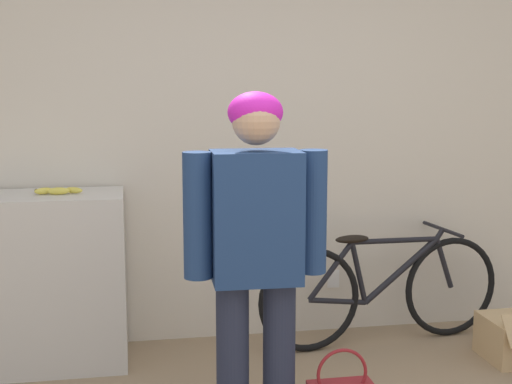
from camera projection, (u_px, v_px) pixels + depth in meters
name	position (u px, v px, depth m)	size (l,w,h in m)	color
wall_back	(251.00, 137.00, 4.54)	(8.00, 0.07, 2.60)	beige
side_shelf	(30.00, 281.00, 4.12)	(1.09, 0.51, 1.01)	beige
person	(256.00, 242.00, 3.14)	(0.64, 0.26, 1.61)	#23283D
bicycle	(382.00, 289.00, 4.49)	(1.63, 0.46, 0.73)	black
banana	(58.00, 191.00, 4.06)	(0.28, 0.08, 0.04)	#EAD64C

